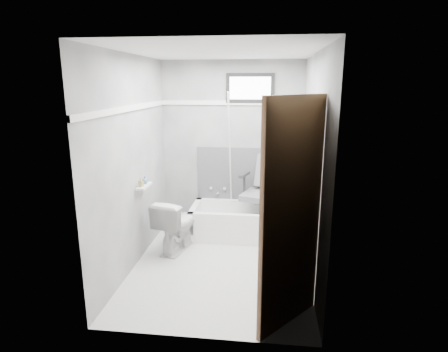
# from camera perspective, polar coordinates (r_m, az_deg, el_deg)

# --- Properties ---
(floor) EXTENTS (2.60, 2.60, 0.00)m
(floor) POSITION_cam_1_polar(r_m,az_deg,el_deg) (4.52, -0.54, -13.48)
(floor) COLOR silver
(floor) RESTS_ON ground
(ceiling) EXTENTS (2.60, 2.60, 0.00)m
(ceiling) POSITION_cam_1_polar(r_m,az_deg,el_deg) (4.03, -0.62, 18.45)
(ceiling) COLOR silver
(ceiling) RESTS_ON floor
(wall_back) EXTENTS (2.00, 0.02, 2.40)m
(wall_back) POSITION_cam_1_polar(r_m,az_deg,el_deg) (5.38, 1.19, 4.49)
(wall_back) COLOR slate
(wall_back) RESTS_ON floor
(wall_front) EXTENTS (2.00, 0.02, 2.40)m
(wall_front) POSITION_cam_1_polar(r_m,az_deg,el_deg) (2.87, -3.89, -4.00)
(wall_front) COLOR slate
(wall_front) RESTS_ON floor
(wall_left) EXTENTS (0.02, 2.60, 2.40)m
(wall_left) POSITION_cam_1_polar(r_m,az_deg,el_deg) (4.35, -13.76, 1.83)
(wall_left) COLOR slate
(wall_left) RESTS_ON floor
(wall_right) EXTENTS (0.02, 2.60, 2.40)m
(wall_right) POSITION_cam_1_polar(r_m,az_deg,el_deg) (4.11, 13.40, 1.15)
(wall_right) COLOR slate
(wall_right) RESTS_ON floor
(bathtub) EXTENTS (1.50, 0.70, 0.42)m
(bathtub) POSITION_cam_1_polar(r_m,az_deg,el_deg) (5.27, 3.25, -6.92)
(bathtub) COLOR white
(bathtub) RESTS_ON floor
(office_chair) EXTENTS (0.78, 0.78, 1.08)m
(office_chair) POSITION_cam_1_polar(r_m,az_deg,el_deg) (5.15, 5.95, -2.16)
(office_chair) COLOR #5E5E63
(office_chair) RESTS_ON bathtub
(toilet) EXTENTS (0.53, 0.75, 0.67)m
(toilet) POSITION_cam_1_polar(r_m,az_deg,el_deg) (4.84, -7.33, -7.37)
(toilet) COLOR silver
(toilet) RESTS_ON floor
(door) EXTENTS (0.78, 0.78, 2.00)m
(door) POSITION_cam_1_polar(r_m,az_deg,el_deg) (2.95, 15.52, -8.14)
(door) COLOR #573220
(door) RESTS_ON floor
(window) EXTENTS (0.66, 0.04, 0.40)m
(window) POSITION_cam_1_polar(r_m,az_deg,el_deg) (5.28, 4.00, 13.22)
(window) COLOR black
(window) RESTS_ON wall_back
(backerboard) EXTENTS (1.50, 0.02, 0.78)m
(backerboard) POSITION_cam_1_polar(r_m,az_deg,el_deg) (5.43, 3.79, 0.25)
(backerboard) COLOR #4C4C4F
(backerboard) RESTS_ON wall_back
(trim_back) EXTENTS (2.00, 0.02, 0.06)m
(trim_back) POSITION_cam_1_polar(r_m,az_deg,el_deg) (5.30, 1.21, 11.09)
(trim_back) COLOR white
(trim_back) RESTS_ON wall_back
(trim_left) EXTENTS (0.02, 2.60, 0.06)m
(trim_left) POSITION_cam_1_polar(r_m,az_deg,el_deg) (4.26, -14.07, 9.99)
(trim_left) COLOR white
(trim_left) RESTS_ON wall_left
(pole) EXTENTS (0.02, 0.61, 1.87)m
(pole) POSITION_cam_1_polar(r_m,az_deg,el_deg) (5.17, 0.94, 2.42)
(pole) COLOR silver
(pole) RESTS_ON bathtub
(shelf) EXTENTS (0.10, 0.32, 0.02)m
(shelf) POSITION_cam_1_polar(r_m,az_deg,el_deg) (4.54, -12.05, -1.49)
(shelf) COLOR silver
(shelf) RESTS_ON wall_left
(soap_bottle_a) EXTENTS (0.06, 0.06, 0.11)m
(soap_bottle_a) POSITION_cam_1_polar(r_m,az_deg,el_deg) (4.45, -12.54, -0.95)
(soap_bottle_a) COLOR #9E8F4F
(soap_bottle_a) RESTS_ON shelf
(soap_bottle_b) EXTENTS (0.10, 0.10, 0.09)m
(soap_bottle_b) POSITION_cam_1_polar(r_m,az_deg,el_deg) (4.58, -11.97, -0.57)
(soap_bottle_b) COLOR slate
(soap_bottle_b) RESTS_ON shelf
(faucet) EXTENTS (0.26, 0.10, 0.16)m
(faucet) POSITION_cam_1_polar(r_m,az_deg,el_deg) (5.52, -0.94, -2.19)
(faucet) COLOR silver
(faucet) RESTS_ON wall_back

